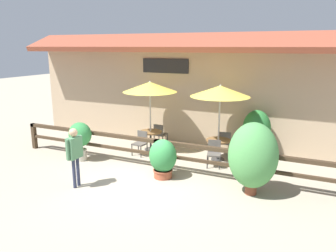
% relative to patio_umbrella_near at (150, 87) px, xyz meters
% --- Properties ---
extents(ground_plane, '(60.00, 60.00, 0.00)m').
position_rel_patio_umbrella_near_xyz_m(ground_plane, '(1.09, -2.71, -2.32)').
color(ground_plane, '#9E937F').
extents(building_facade, '(14.28, 1.49, 4.23)m').
position_rel_patio_umbrella_near_xyz_m(building_facade, '(1.09, 1.39, -0.16)').
color(building_facade, tan).
rests_on(building_facade, ground).
extents(patio_railing, '(10.40, 0.14, 0.95)m').
position_rel_patio_umbrella_near_xyz_m(patio_railing, '(1.09, -1.66, -1.63)').
color(patio_railing, '#3D2D1E').
rests_on(patio_railing, ground).
extents(patio_umbrella_near, '(1.94, 1.94, 2.54)m').
position_rel_patio_umbrella_near_xyz_m(patio_umbrella_near, '(0.00, 0.00, 0.00)').
color(patio_umbrella_near, '#B7B2A8').
rests_on(patio_umbrella_near, ground).
extents(dining_table_near, '(0.82, 0.82, 0.70)m').
position_rel_patio_umbrella_near_xyz_m(dining_table_near, '(0.00, -0.00, -1.76)').
color(dining_table_near, brown).
rests_on(dining_table_near, ground).
extents(chair_near_streetside, '(0.46, 0.46, 0.84)m').
position_rel_patio_umbrella_near_xyz_m(chair_near_streetside, '(-0.05, -0.67, -1.86)').
color(chair_near_streetside, '#514C47').
rests_on(chair_near_streetside, ground).
extents(chair_near_wallside, '(0.44, 0.44, 0.84)m').
position_rel_patio_umbrella_near_xyz_m(chair_near_wallside, '(0.06, 0.67, -1.86)').
color(chair_near_wallside, '#514C47').
rests_on(chair_near_wallside, ground).
extents(patio_umbrella_middle, '(1.94, 1.94, 2.54)m').
position_rel_patio_umbrella_near_xyz_m(patio_umbrella_middle, '(2.57, -0.04, 0.00)').
color(patio_umbrella_middle, '#B7B2A8').
rests_on(patio_umbrella_middle, ground).
extents(dining_table_middle, '(0.82, 0.82, 0.70)m').
position_rel_patio_umbrella_near_xyz_m(dining_table_middle, '(2.57, -0.04, -1.76)').
color(dining_table_middle, brown).
rests_on(dining_table_middle, ground).
extents(chair_middle_streetside, '(0.51, 0.51, 0.84)m').
position_rel_patio_umbrella_near_xyz_m(chair_middle_streetside, '(2.63, -0.69, -1.86)').
color(chair_middle_streetside, '#514C47').
rests_on(chair_middle_streetside, ground).
extents(chair_middle_wallside, '(0.51, 0.51, 0.84)m').
position_rel_patio_umbrella_near_xyz_m(chair_middle_wallside, '(2.63, 0.62, -1.86)').
color(chair_middle_wallside, '#514C47').
rests_on(chair_middle_wallside, ground).
extents(potted_plant_tall_tropical, '(1.25, 1.13, 1.91)m').
position_rel_patio_umbrella_near_xyz_m(potted_plant_tall_tropical, '(4.10, -2.24, -1.28)').
color(potted_plant_tall_tropical, brown).
rests_on(potted_plant_tall_tropical, ground).
extents(potted_plant_corner_fern, '(0.77, 0.70, 1.30)m').
position_rel_patio_umbrella_near_xyz_m(potted_plant_corner_fern, '(-1.57, -2.01, -1.50)').
color(potted_plant_corner_fern, '#B7AD99').
rests_on(potted_plant_corner_fern, ground).
extents(potted_plant_broad_leaf, '(0.81, 0.73, 1.15)m').
position_rel_patio_umbrella_near_xyz_m(potted_plant_broad_leaf, '(1.56, -2.20, -1.73)').
color(potted_plant_broad_leaf, '#9E4C33').
rests_on(potted_plant_broad_leaf, ground).
extents(potted_plant_small_flowering, '(0.94, 0.84, 1.64)m').
position_rel_patio_umbrella_near_xyz_m(potted_plant_small_flowering, '(3.65, 0.84, -1.37)').
color(potted_plant_small_flowering, brown).
rests_on(potted_plant_small_flowering, ground).
extents(pedestrian, '(0.22, 0.58, 1.64)m').
position_rel_patio_umbrella_near_xyz_m(pedestrian, '(-0.30, -3.77, -1.27)').
color(pedestrian, '#2D334C').
rests_on(pedestrian, ground).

